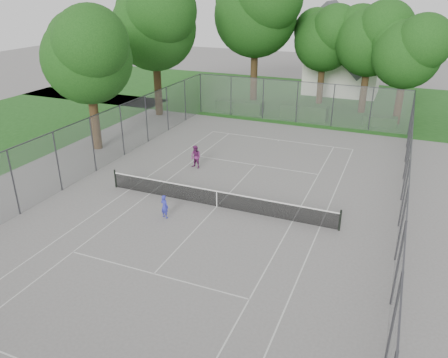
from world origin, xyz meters
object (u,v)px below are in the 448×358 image
at_px(house, 344,57).
at_px(woman_player, 196,157).
at_px(girl_player, 165,206).
at_px(tennis_net, 217,198).

bearing_deg(house, woman_player, -101.24).
distance_m(house, woman_player, 26.40).
distance_m(girl_player, woman_player, 6.69).
relative_size(girl_player, woman_player, 0.83).
xyz_separation_m(tennis_net, woman_player, (-3.39, 4.45, 0.24)).
bearing_deg(house, girl_player, -96.49).
distance_m(tennis_net, woman_player, 5.60).
bearing_deg(house, tennis_net, -93.27).
xyz_separation_m(house, girl_player, (-3.67, -32.25, -3.15)).
bearing_deg(tennis_net, house, 86.73).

